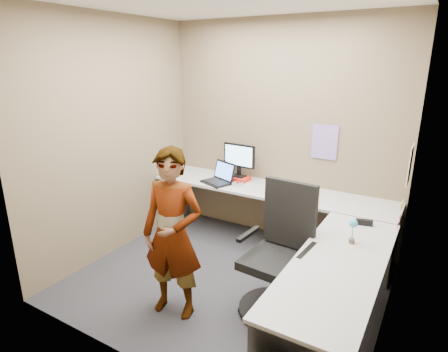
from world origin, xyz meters
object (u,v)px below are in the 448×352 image
Objects in this scene: office_chair at (279,263)px; person at (173,234)px; monitor at (239,157)px; desk at (283,225)px.

person reaches higher than office_chair.
monitor is at bearing 135.61° from office_chair.
office_chair is (0.19, -0.56, -0.11)m from desk.
person is at bearing -144.11° from office_chair.
person reaches higher than monitor.
monitor is 0.37× the size of office_chair.
monitor is 1.78m from person.
person is at bearing -76.87° from monitor.
desk is at bearing 113.78° from office_chair.
desk is 2.53× the size of office_chair.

